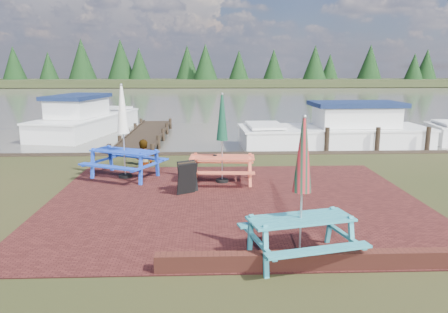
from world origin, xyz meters
The scene contains 13 objects.
ground centered at (0.00, 0.00, 0.00)m, with size 120.00×120.00×0.00m, color black.
paving centered at (0.00, 1.00, 0.01)m, with size 9.00×7.50×0.02m, color #341210.
brick_wall centered at (2.15, -2.42, 0.15)m, with size 6.21×1.79×0.30m.
water centered at (0.00, 37.00, 0.00)m, with size 120.00×60.00×0.02m, color #4B4840.
far_treeline centered at (0.00, 66.00, 3.28)m, with size 120.00×10.00×8.10m.
picnic_table_teal centered at (0.90, -2.20, 0.85)m, with size 2.06×1.92×2.43m.
picnic_table_red centered at (-0.24, 2.84, 0.87)m, with size 1.90×1.71×2.48m.
picnic_table_blue centered at (-3.07, 3.48, 0.95)m, with size 2.52×2.42×2.71m.
chalkboard centered at (-1.17, 1.77, 0.43)m, with size 0.54×0.71×0.83m.
jetty centered at (-3.50, 11.28, 0.11)m, with size 1.76×9.08×1.00m.
boat_jetty centered at (-6.90, 13.53, 0.47)m, with size 4.19×8.10×2.24m.
boat_near centered at (4.87, 9.04, 0.44)m, with size 7.98×3.03×2.13m.
person centered at (-2.77, 5.17, 0.85)m, with size 0.62×0.41×1.71m, color gray.
Camera 1 is at (-0.65, -9.07, 3.21)m, focal length 35.00 mm.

